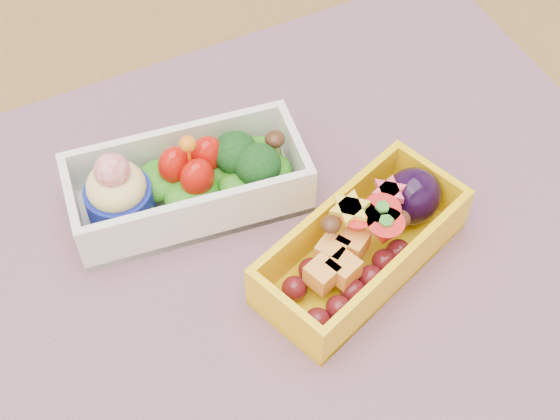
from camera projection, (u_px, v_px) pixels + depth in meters
table at (229, 311)px, 0.70m from camera, size 1.20×0.80×0.75m
placemat at (276, 250)px, 0.61m from camera, size 0.68×0.58×0.00m
bento_white at (187, 183)px, 0.62m from camera, size 0.20×0.14×0.07m
bento_yellow at (365, 243)px, 0.59m from camera, size 0.17×0.09×0.05m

